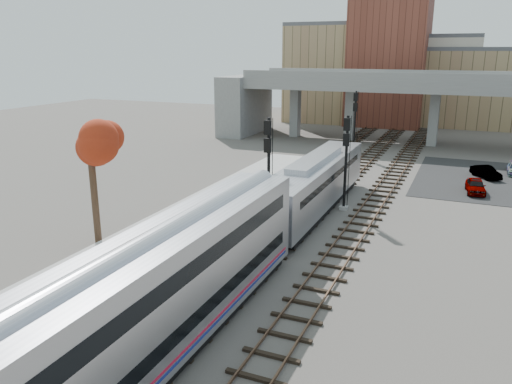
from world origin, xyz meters
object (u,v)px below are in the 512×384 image
Objects in this scene: tree at (90,146)px; car_a at (475,186)px; signal_mast_near at (268,172)px; car_b at (486,172)px; locomotive at (315,183)px; signal_mast_far at (355,123)px; signal_mast_mid at (346,164)px; coach at (133,316)px.

car_a is (22.45, 22.34, -5.72)m from tree.
signal_mast_near is 25.74m from car_b.
tree is (-8.90, -7.45, 2.47)m from signal_mast_near.
locomotive reaches higher than car_a.
car_b is (14.45, -6.23, -3.20)m from signal_mast_far.
car_a is (13.55, 14.89, -3.25)m from signal_mast_near.
signal_mast_far reaches higher than signal_mast_mid.
locomotive is 22.61m from coach.
signal_mast_near is (-2.10, -4.33, 1.65)m from locomotive.
car_b is at bearing 75.68° from car_a.
car_b is at bearing -23.33° from signal_mast_far.
signal_mast_far reaches higher than coach.
signal_mast_near is 0.89× the size of tree.
signal_mast_far is at bearing 100.74° from signal_mast_mid.
tree is at bearing -163.04° from car_b.
coach reaches higher than car_b.
signal_mast_mid is 2.05× the size of car_b.
signal_mast_mid is at bearing 45.25° from tree.
car_b is (0.91, 6.16, -0.05)m from car_a.
signal_mast_far is (-2.10, 45.55, 1.04)m from coach.
signal_mast_mid is at bearing 33.66° from locomotive.
signal_mast_near is 20.39m from car_a.
locomotive is at bearing -143.26° from car_a.
tree is at bearing 135.46° from coach.
tree is at bearing -104.38° from signal_mast_far.
locomotive is at bearing 90.00° from coach.
locomotive is 16.64m from tree.
locomotive is 2.80m from signal_mast_mid.
signal_mast_near is at bearing -125.91° from signal_mast_mid.
coach is 18.43m from signal_mast_near.
car_b is at bearing 55.52° from signal_mast_near.
coach is at bearing -44.54° from tree.
signal_mast_near is at bearing -158.18° from car_b.
locomotive is 0.76× the size of coach.
car_a is (11.45, 10.56, -1.60)m from locomotive.
signal_mast_far reaches higher than car_b.
car_a is (13.55, -12.39, -3.16)m from signal_mast_far.
signal_mast_mid reaches higher than coach.
signal_mast_mid is 18.66m from tree.
locomotive is 2.48× the size of signal_mast_near.
signal_mast_mid is (4.10, 5.66, -0.21)m from signal_mast_near.
coach is 24.04m from signal_mast_mid.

